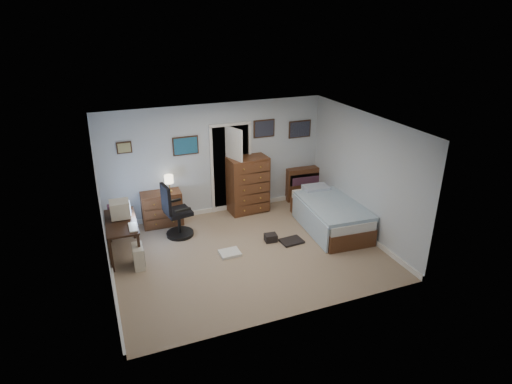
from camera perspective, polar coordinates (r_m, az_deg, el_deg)
floor at (r=8.32m, az=-1.14°, el=-8.10°), size 5.00×4.00×0.02m
computer_desk at (r=8.39m, az=-18.03°, el=-4.78°), size 0.58×1.22×0.70m
crt_monitor at (r=8.39m, az=-17.67°, el=-2.21°), size 0.37×0.34×0.33m
keyboard at (r=8.01m, az=-16.10°, el=-4.53°), size 0.15×0.37×0.02m
pc_tower at (r=8.08m, az=-15.39°, el=-8.27°), size 0.20×0.39×0.42m
office_chair at (r=8.83m, az=-10.66°, el=-3.22°), size 0.65×0.65×1.16m
media_stack at (r=9.12m, az=-18.51°, el=-3.76°), size 0.15×0.15×0.73m
low_dresser at (r=9.40m, az=-12.43°, el=-2.19°), size 0.85×0.44×0.75m
table_lamp at (r=9.17m, az=-11.54°, el=1.62°), size 0.19×0.19×0.36m
doorway at (r=9.94m, az=-3.89°, el=3.68°), size 0.96×1.12×2.05m
tall_dresser at (r=9.71m, az=-1.08°, el=0.99°), size 0.91×0.57×1.30m
headboard_bookcase at (r=10.46m, az=6.48°, el=1.23°), size 0.91×0.29×0.81m
bed at (r=9.20m, az=9.81°, el=-2.95°), size 1.20×2.08×0.66m
wall_posters at (r=9.52m, az=-2.18°, el=7.53°), size 4.38×0.04×0.60m
floor_clutter at (r=8.51m, az=1.07°, el=-6.91°), size 1.73×0.48×0.15m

